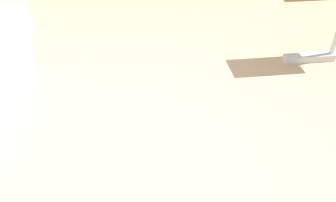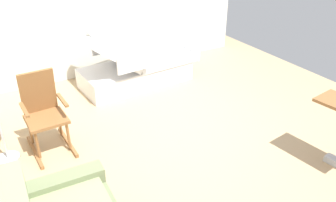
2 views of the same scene
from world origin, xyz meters
name	(u,v)px [view 1 (image 1 of 2)]	position (x,y,z in m)	size (l,w,h in m)	color
ground_plane	(151,126)	(0.00, 0.00, 0.00)	(6.49, 6.49, 0.00)	tan
overbed_table	(315,18)	(-1.72, -1.19, 0.53)	(0.87, 0.50, 0.84)	#B2B5BA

